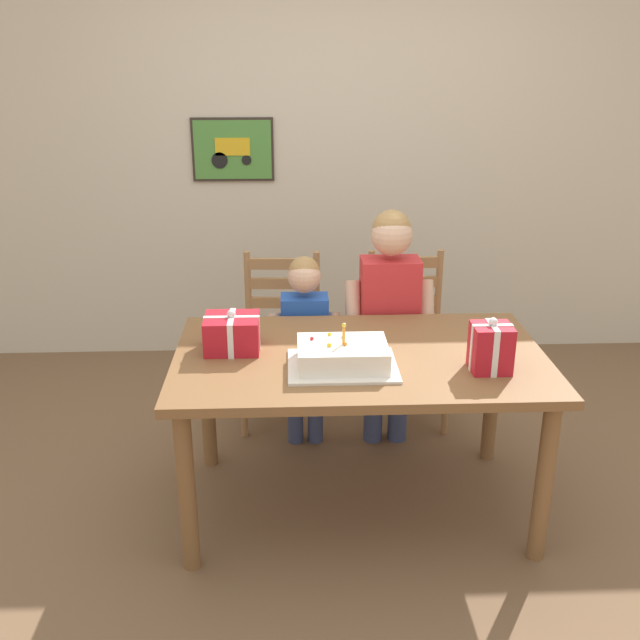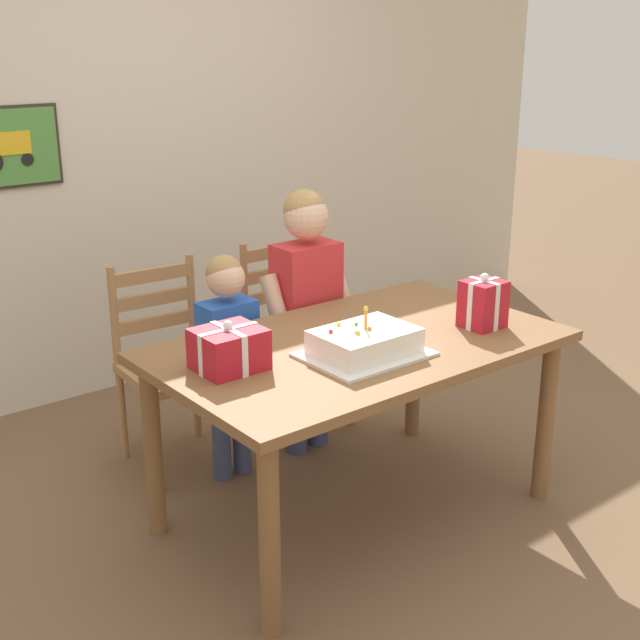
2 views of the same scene
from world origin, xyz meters
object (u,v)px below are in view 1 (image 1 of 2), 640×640
(gift_box_red_large, at_px, (491,348))
(child_younger, at_px, (305,334))
(dining_table, at_px, (359,374))
(chair_right, at_px, (407,337))
(birthday_cake, at_px, (342,356))
(chair_left, at_px, (281,339))
(child_older, at_px, (389,307))
(gift_box_beside_cake, at_px, (232,333))

(gift_box_red_large, xyz_separation_m, child_younger, (-0.72, 0.77, -0.24))
(dining_table, relative_size, child_younger, 1.55)
(chair_right, bearing_deg, birthday_cake, -113.09)
(birthday_cake, height_order, chair_left, birthday_cake)
(dining_table, bearing_deg, chair_right, 68.47)
(dining_table, bearing_deg, chair_left, 111.36)
(dining_table, distance_m, child_older, 0.63)
(gift_box_red_large, bearing_deg, gift_box_beside_cake, 166.28)
(birthday_cake, height_order, child_younger, child_younger)
(chair_left, bearing_deg, gift_box_beside_cake, -103.66)
(chair_right, distance_m, child_older, 0.43)
(dining_table, xyz_separation_m, birthday_cake, (-0.08, -0.13, 0.14))
(birthday_cake, bearing_deg, gift_box_beside_cake, 155.90)
(child_older, bearing_deg, chair_left, 151.83)
(gift_box_red_large, xyz_separation_m, gift_box_beside_cake, (-1.04, 0.25, -0.02))
(chair_left, relative_size, child_younger, 0.91)
(birthday_cake, bearing_deg, dining_table, 57.37)
(gift_box_beside_cake, bearing_deg, chair_left, 76.34)
(child_younger, bearing_deg, birthday_cake, -79.18)
(dining_table, bearing_deg, child_younger, 110.62)
(gift_box_red_large, relative_size, child_older, 0.18)
(birthday_cake, height_order, child_older, child_older)
(birthday_cake, distance_m, gift_box_beside_cake, 0.50)
(chair_right, bearing_deg, gift_box_red_large, -81.62)
(chair_left, bearing_deg, child_older, -28.17)
(dining_table, xyz_separation_m, child_younger, (-0.22, 0.59, -0.05))
(birthday_cake, relative_size, chair_right, 0.48)
(birthday_cake, bearing_deg, child_older, 68.28)
(dining_table, relative_size, child_older, 1.26)
(dining_table, bearing_deg, birthday_cake, -122.63)
(dining_table, xyz_separation_m, gift_box_red_large, (0.50, -0.18, 0.19))
(birthday_cake, xyz_separation_m, child_younger, (-0.14, 0.72, -0.19))
(chair_left, height_order, child_older, child_older)
(chair_left, bearing_deg, child_younger, -67.16)
(gift_box_red_large, bearing_deg, dining_table, 160.19)
(dining_table, relative_size, birthday_cake, 3.56)
(gift_box_beside_cake, bearing_deg, birthday_cake, -24.10)
(child_younger, bearing_deg, chair_left, 112.84)
(birthday_cake, bearing_deg, child_younger, 100.82)
(gift_box_red_large, relative_size, child_younger, 0.22)
(child_older, bearing_deg, gift_box_beside_cake, -145.31)
(gift_box_beside_cake, height_order, child_older, child_older)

